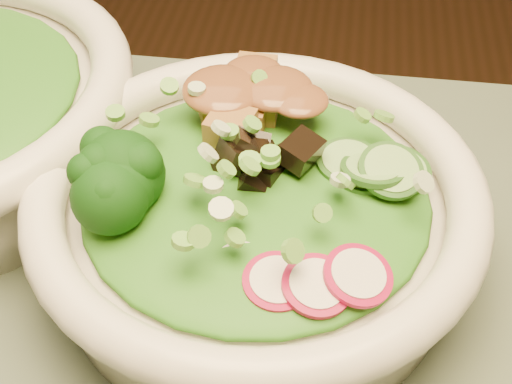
# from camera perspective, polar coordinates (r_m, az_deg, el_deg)

# --- Properties ---
(salad_bowl) EXTENTS (0.26, 0.26, 0.07)m
(salad_bowl) POSITION_cam_1_polar(r_m,az_deg,el_deg) (0.42, -0.00, -1.93)
(salad_bowl) COLOR silver
(salad_bowl) RESTS_ON dining_table
(lettuce_bed) EXTENTS (0.20, 0.20, 0.02)m
(lettuce_bed) POSITION_cam_1_polar(r_m,az_deg,el_deg) (0.40, 0.00, 0.10)
(lettuce_bed) COLOR #256A16
(lettuce_bed) RESTS_ON salad_bowl
(broccoli_florets) EXTENTS (0.09, 0.09, 0.04)m
(broccoli_florets) POSITION_cam_1_polar(r_m,az_deg,el_deg) (0.39, -8.89, 0.72)
(broccoli_florets) COLOR black
(broccoli_florets) RESTS_ON salad_bowl
(radish_slices) EXTENTS (0.11, 0.07, 0.02)m
(radish_slices) POSITION_cam_1_polar(r_m,az_deg,el_deg) (0.36, 1.81, -6.59)
(radish_slices) COLOR maroon
(radish_slices) RESTS_ON salad_bowl
(cucumber_slices) EXTENTS (0.08, 0.08, 0.03)m
(cucumber_slices) POSITION_cam_1_polar(r_m,az_deg,el_deg) (0.40, 8.98, 1.95)
(cucumber_slices) COLOR #89B967
(cucumber_slices) RESTS_ON salad_bowl
(mushroom_heap) EXTENTS (0.08, 0.08, 0.04)m
(mushroom_heap) POSITION_cam_1_polar(r_m,az_deg,el_deg) (0.40, -0.22, 2.65)
(mushroom_heap) COLOR black
(mushroom_heap) RESTS_ON salad_bowl
(tofu_cubes) EXTENTS (0.10, 0.08, 0.03)m
(tofu_cubes) POSITION_cam_1_polar(r_m,az_deg,el_deg) (0.44, -0.83, 6.70)
(tofu_cubes) COLOR olive
(tofu_cubes) RESTS_ON salad_bowl
(peanut_sauce) EXTENTS (0.07, 0.05, 0.02)m
(peanut_sauce) POSITION_cam_1_polar(r_m,az_deg,el_deg) (0.43, -0.84, 8.03)
(peanut_sauce) COLOR brown
(peanut_sauce) RESTS_ON tofu_cubes
(scallion_garnish) EXTENTS (0.19, 0.19, 0.02)m
(scallion_garnish) POSITION_cam_1_polar(r_m,az_deg,el_deg) (0.39, 0.00, 2.59)
(scallion_garnish) COLOR #65AA3C
(scallion_garnish) RESTS_ON salad_bowl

